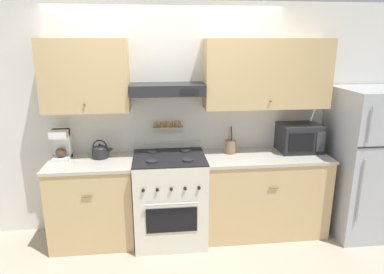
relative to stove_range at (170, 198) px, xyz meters
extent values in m
plane|color=#B2A38E|center=(0.00, -0.27, -0.48)|extent=(16.00, 16.00, 0.00)
cube|color=silver|center=(0.00, 0.38, 0.79)|extent=(5.20, 0.08, 2.55)
cube|color=tan|center=(-0.83, 0.18, 1.32)|extent=(0.87, 0.33, 0.73)
sphere|color=brown|center=(-0.83, 0.00, 1.05)|extent=(0.02, 0.02, 0.02)
cube|color=tan|center=(1.07, 0.18, 1.32)|extent=(1.35, 0.33, 0.73)
sphere|color=brown|center=(1.07, 0.00, 1.05)|extent=(0.02, 0.02, 0.02)
cube|color=#232326|center=(0.00, 0.16, 1.17)|extent=(0.77, 0.37, 0.12)
cube|color=black|center=(0.22, -0.03, 1.17)|extent=(0.19, 0.01, 0.05)
cube|color=tan|center=(0.00, 0.30, 0.72)|extent=(0.34, 0.07, 0.02)
cylinder|color=olive|center=(-0.14, 0.30, 0.76)|extent=(0.03, 0.03, 0.06)
cylinder|color=olive|center=(-0.07, 0.30, 0.76)|extent=(0.03, 0.03, 0.06)
cylinder|color=olive|center=(0.00, 0.30, 0.76)|extent=(0.03, 0.03, 0.06)
cylinder|color=olive|center=(0.07, 0.30, 0.76)|extent=(0.03, 0.03, 0.06)
cylinder|color=olive|center=(0.14, 0.30, 0.76)|extent=(0.03, 0.03, 0.06)
cube|color=tan|center=(-0.83, 0.05, -0.04)|extent=(0.87, 0.59, 0.89)
cube|color=#B7B2A3|center=(-0.83, 0.05, 0.42)|extent=(0.89, 0.61, 0.03)
cylinder|color=brown|center=(-0.83, -0.26, 0.18)|extent=(0.10, 0.01, 0.01)
cube|color=tan|center=(1.07, 0.05, -0.04)|extent=(1.35, 0.59, 0.89)
cube|color=#B7B2A3|center=(1.07, 0.05, 0.42)|extent=(1.38, 0.61, 0.03)
cylinder|color=brown|center=(1.07, -0.26, 0.18)|extent=(0.10, 0.01, 0.01)
cube|color=beige|center=(0.00, 0.00, -0.01)|extent=(0.76, 0.66, 0.95)
cube|color=black|center=(0.00, -0.34, -0.08)|extent=(0.51, 0.01, 0.27)
cylinder|color=#ADAFB5|center=(0.00, -0.36, 0.11)|extent=(0.53, 0.02, 0.02)
cube|color=black|center=(0.00, 0.00, 0.47)|extent=(0.76, 0.66, 0.01)
cylinder|color=#232326|center=(-0.18, -0.16, 0.49)|extent=(0.11, 0.11, 0.02)
cylinder|color=#232326|center=(0.18, -0.16, 0.49)|extent=(0.11, 0.11, 0.02)
cylinder|color=#232326|center=(-0.18, 0.16, 0.49)|extent=(0.11, 0.11, 0.02)
cylinder|color=#232326|center=(0.18, 0.16, 0.49)|extent=(0.11, 0.11, 0.02)
cylinder|color=black|center=(-0.27, -0.35, 0.26)|extent=(0.03, 0.02, 0.03)
cylinder|color=black|center=(-0.14, -0.35, 0.26)|extent=(0.03, 0.02, 0.03)
cylinder|color=black|center=(0.00, -0.35, 0.26)|extent=(0.03, 0.02, 0.03)
cylinder|color=black|center=(0.14, -0.35, 0.26)|extent=(0.03, 0.02, 0.03)
cylinder|color=black|center=(0.27, -0.35, 0.26)|extent=(0.03, 0.02, 0.03)
cube|color=beige|center=(0.00, 0.31, 0.51)|extent=(0.76, 0.04, 0.06)
cube|color=#ADAFB5|center=(2.22, -0.04, 0.34)|extent=(0.78, 0.75, 1.66)
cylinder|color=#ADAFB5|center=(1.93, -0.44, 0.87)|extent=(0.02, 0.02, 0.36)
cylinder|color=#ADAFB5|center=(1.93, -0.44, 0.18)|extent=(0.02, 0.02, 0.70)
cylinder|color=#232326|center=(-0.74, 0.16, 0.49)|extent=(0.17, 0.17, 0.11)
ellipsoid|color=#232326|center=(-0.74, 0.16, 0.55)|extent=(0.16, 0.16, 0.06)
sphere|color=black|center=(-0.74, 0.16, 0.59)|extent=(0.02, 0.02, 0.02)
cylinder|color=#232326|center=(-0.65, 0.16, 0.51)|extent=(0.11, 0.04, 0.09)
torus|color=black|center=(-0.74, 0.16, 0.56)|extent=(0.15, 0.01, 0.15)
cube|color=white|center=(-1.14, 0.16, 0.45)|extent=(0.18, 0.22, 0.03)
cube|color=white|center=(-1.14, 0.23, 0.60)|extent=(0.18, 0.08, 0.32)
cube|color=white|center=(-1.14, 0.15, 0.72)|extent=(0.18, 0.18, 0.07)
ellipsoid|color=#4C3323|center=(-1.14, 0.14, 0.52)|extent=(0.11, 0.11, 0.10)
cube|color=#232326|center=(1.49, 0.18, 0.59)|extent=(0.46, 0.40, 0.31)
cube|color=black|center=(1.44, -0.02, 0.59)|extent=(0.28, 0.01, 0.20)
cube|color=#38383D|center=(1.66, -0.02, 0.59)|extent=(0.09, 0.01, 0.23)
cylinder|color=#8E7051|center=(0.69, 0.16, 0.51)|extent=(0.12, 0.12, 0.15)
cylinder|color=olive|center=(0.67, 0.15, 0.67)|extent=(0.01, 0.05, 0.16)
cylinder|color=#28282B|center=(0.70, 0.16, 0.67)|extent=(0.01, 0.04, 0.16)
cylinder|color=#B2B2B7|center=(0.72, 0.17, 0.67)|extent=(0.01, 0.03, 0.16)
camera|label=1|loc=(-0.14, -3.43, 1.65)|focal=32.00mm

